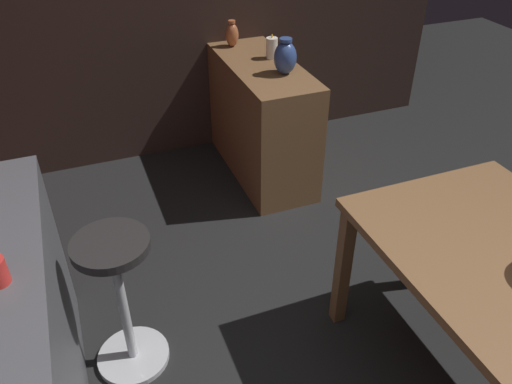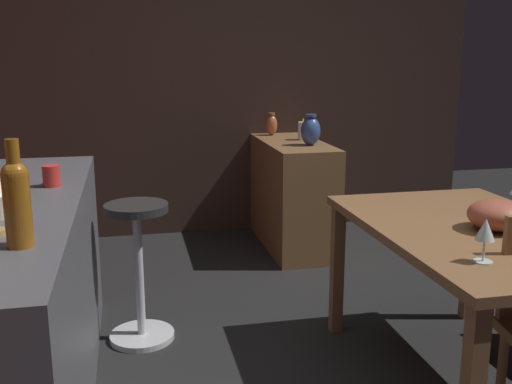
{
  "view_description": "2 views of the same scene",
  "coord_description": "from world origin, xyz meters",
  "px_view_note": "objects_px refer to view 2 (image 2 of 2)",
  "views": [
    {
      "loc": [
        -1.05,
        1.0,
        2.06
      ],
      "look_at": [
        0.68,
        0.33,
        0.77
      ],
      "focal_mm": 36.03,
      "sensor_mm": 36.0,
      "label": 1
    },
    {
      "loc": [
        -2.3,
        1.0,
        1.45
      ],
      "look_at": [
        0.77,
        0.33,
        0.73
      ],
      "focal_mm": 41.39,
      "sensor_mm": 36.0,
      "label": 2
    }
  ],
  "objects_px": {
    "sideboard_cabinet": "(292,194)",
    "pillar_candle_tall": "(303,131)",
    "cup_red": "(51,176)",
    "wine_glass_left": "(485,231)",
    "wine_bottle_amber": "(17,199)",
    "vase_copper": "(272,125)",
    "bar_stool": "(139,269)",
    "vase_ceramic_blue": "(311,131)",
    "dining_table": "(476,246)",
    "fruit_bowl": "(497,215)"
  },
  "relations": [
    {
      "from": "sideboard_cabinet",
      "to": "pillar_candle_tall",
      "type": "distance_m",
      "value": 0.49
    },
    {
      "from": "cup_red",
      "to": "wine_glass_left",
      "type": "bearing_deg",
      "value": -119.43
    },
    {
      "from": "wine_glass_left",
      "to": "wine_bottle_amber",
      "type": "xyz_separation_m",
      "value": [
        0.02,
        1.53,
        0.19
      ]
    },
    {
      "from": "wine_glass_left",
      "to": "vase_copper",
      "type": "distance_m",
      "value": 2.91
    },
    {
      "from": "sideboard_cabinet",
      "to": "bar_stool",
      "type": "relative_size",
      "value": 1.51
    },
    {
      "from": "sideboard_cabinet",
      "to": "pillar_candle_tall",
      "type": "relative_size",
      "value": 6.69
    },
    {
      "from": "pillar_candle_tall",
      "to": "sideboard_cabinet",
      "type": "bearing_deg",
      "value": 123.77
    },
    {
      "from": "vase_ceramic_blue",
      "to": "wine_glass_left",
      "type": "bearing_deg",
      "value": 177.89
    },
    {
      "from": "wine_glass_left",
      "to": "vase_ceramic_blue",
      "type": "bearing_deg",
      "value": -2.11
    },
    {
      "from": "bar_stool",
      "to": "dining_table",
      "type": "bearing_deg",
      "value": -118.19
    },
    {
      "from": "sideboard_cabinet",
      "to": "cup_red",
      "type": "bearing_deg",
      "value": 136.8
    },
    {
      "from": "wine_glass_left",
      "to": "wine_bottle_amber",
      "type": "relative_size",
      "value": 0.5
    },
    {
      "from": "wine_bottle_amber",
      "to": "vase_copper",
      "type": "distance_m",
      "value": 3.25
    },
    {
      "from": "sideboard_cabinet",
      "to": "pillar_candle_tall",
      "type": "height_order",
      "value": "pillar_candle_tall"
    },
    {
      "from": "dining_table",
      "to": "vase_copper",
      "type": "height_order",
      "value": "vase_copper"
    },
    {
      "from": "bar_stool",
      "to": "fruit_bowl",
      "type": "distance_m",
      "value": 1.73
    },
    {
      "from": "sideboard_cabinet",
      "to": "vase_ceramic_blue",
      "type": "bearing_deg",
      "value": -161.78
    },
    {
      "from": "fruit_bowl",
      "to": "vase_copper",
      "type": "height_order",
      "value": "vase_copper"
    },
    {
      "from": "cup_red",
      "to": "vase_copper",
      "type": "bearing_deg",
      "value": -35.97
    },
    {
      "from": "wine_bottle_amber",
      "to": "cup_red",
      "type": "relative_size",
      "value": 2.94
    },
    {
      "from": "sideboard_cabinet",
      "to": "fruit_bowl",
      "type": "xyz_separation_m",
      "value": [
        -2.18,
        -0.27,
        0.39
      ]
    },
    {
      "from": "sideboard_cabinet",
      "to": "fruit_bowl",
      "type": "distance_m",
      "value": 2.23
    },
    {
      "from": "wine_bottle_amber",
      "to": "pillar_candle_tall",
      "type": "bearing_deg",
      "value": -32.61
    },
    {
      "from": "bar_stool",
      "to": "wine_glass_left",
      "type": "xyz_separation_m",
      "value": [
        -1.16,
        -1.18,
        0.46
      ]
    },
    {
      "from": "wine_bottle_amber",
      "to": "pillar_candle_tall",
      "type": "xyz_separation_m",
      "value": [
        2.57,
        -1.64,
        -0.16
      ]
    },
    {
      "from": "sideboard_cabinet",
      "to": "vase_ceramic_blue",
      "type": "xyz_separation_m",
      "value": [
        -0.22,
        -0.07,
        0.52
      ]
    },
    {
      "from": "pillar_candle_tall",
      "to": "bar_stool",
      "type": "bearing_deg",
      "value": 137.81
    },
    {
      "from": "wine_bottle_amber",
      "to": "vase_copper",
      "type": "relative_size",
      "value": 1.75
    },
    {
      "from": "bar_stool",
      "to": "fruit_bowl",
      "type": "height_order",
      "value": "fruit_bowl"
    },
    {
      "from": "sideboard_cabinet",
      "to": "bar_stool",
      "type": "bearing_deg",
      "value": 138.73
    },
    {
      "from": "wine_glass_left",
      "to": "fruit_bowl",
      "type": "bearing_deg",
      "value": -39.4
    },
    {
      "from": "fruit_bowl",
      "to": "vase_ceramic_blue",
      "type": "xyz_separation_m",
      "value": [
        1.96,
        0.2,
        0.12
      ]
    },
    {
      "from": "dining_table",
      "to": "bar_stool",
      "type": "distance_m",
      "value": 1.63
    },
    {
      "from": "pillar_candle_tall",
      "to": "cup_red",
      "type": "bearing_deg",
      "value": 136.15
    },
    {
      "from": "vase_ceramic_blue",
      "to": "vase_copper",
      "type": "height_order",
      "value": "vase_ceramic_blue"
    },
    {
      "from": "wine_bottle_amber",
      "to": "cup_red",
      "type": "xyz_separation_m",
      "value": [
        0.85,
        0.01,
        -0.1
      ]
    },
    {
      "from": "pillar_candle_tall",
      "to": "vase_ceramic_blue",
      "type": "relative_size",
      "value": 0.73
    },
    {
      "from": "wine_bottle_amber",
      "to": "sideboard_cabinet",
      "type": "bearing_deg",
      "value": -31.67
    },
    {
      "from": "wine_bottle_amber",
      "to": "dining_table",
      "type": "bearing_deg",
      "value": -77.84
    },
    {
      "from": "dining_table",
      "to": "cup_red",
      "type": "bearing_deg",
      "value": 75.11
    },
    {
      "from": "sideboard_cabinet",
      "to": "wine_glass_left",
      "type": "relative_size",
      "value": 6.91
    },
    {
      "from": "sideboard_cabinet",
      "to": "vase_ceramic_blue",
      "type": "distance_m",
      "value": 0.56
    },
    {
      "from": "bar_stool",
      "to": "vase_ceramic_blue",
      "type": "height_order",
      "value": "vase_ceramic_blue"
    },
    {
      "from": "bar_stool",
      "to": "vase_copper",
      "type": "relative_size",
      "value": 3.98
    },
    {
      "from": "wine_glass_left",
      "to": "wine_bottle_amber",
      "type": "distance_m",
      "value": 1.54
    },
    {
      "from": "dining_table",
      "to": "cup_red",
      "type": "height_order",
      "value": "cup_red"
    },
    {
      "from": "vase_ceramic_blue",
      "to": "pillar_candle_tall",
      "type": "bearing_deg",
      "value": -5.75
    },
    {
      "from": "wine_glass_left",
      "to": "vase_copper",
      "type": "bearing_deg",
      "value": 1.12
    },
    {
      "from": "dining_table",
      "to": "cup_red",
      "type": "xyz_separation_m",
      "value": [
        0.47,
        1.77,
        0.29
      ]
    },
    {
      "from": "dining_table",
      "to": "vase_ceramic_blue",
      "type": "relative_size",
      "value": 6.08
    }
  ]
}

